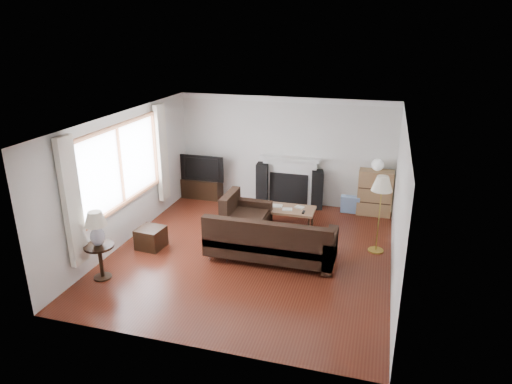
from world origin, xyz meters
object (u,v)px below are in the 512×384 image
(tv_stand, at_px, (202,188))
(bookshelf, at_px, (375,193))
(coffee_table, at_px, (288,218))
(floor_lamp, at_px, (379,215))
(sectional_sofa, at_px, (271,239))
(side_table, at_px, (101,262))

(tv_stand, bearing_deg, bookshelf, 0.42)
(tv_stand, relative_size, bookshelf, 0.93)
(coffee_table, bearing_deg, tv_stand, 153.45)
(floor_lamp, bearing_deg, sectional_sofa, -155.40)
(tv_stand, height_order, sectional_sofa, sectional_sofa)
(tv_stand, distance_m, coffee_table, 2.68)
(tv_stand, xyz_separation_m, sectional_sofa, (2.39, -2.63, 0.17))
(tv_stand, height_order, bookshelf, bookshelf)
(sectional_sofa, relative_size, floor_lamp, 1.68)
(sectional_sofa, relative_size, side_table, 4.12)
(bookshelf, bearing_deg, side_table, -136.25)
(tv_stand, bearing_deg, floor_lamp, -23.04)
(coffee_table, distance_m, side_table, 3.83)
(bookshelf, relative_size, side_table, 1.69)
(bookshelf, height_order, floor_lamp, floor_lamp)
(sectional_sofa, distance_m, side_table, 2.91)
(bookshelf, relative_size, coffee_table, 0.93)
(coffee_table, bearing_deg, floor_lamp, -18.85)
(floor_lamp, relative_size, side_table, 2.45)
(sectional_sofa, height_order, coffee_table, sectional_sofa)
(bookshelf, xyz_separation_m, floor_lamp, (0.12, -1.82, 0.23))
(tv_stand, height_order, coffee_table, tv_stand)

